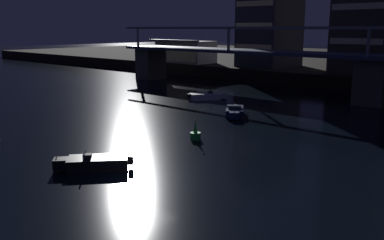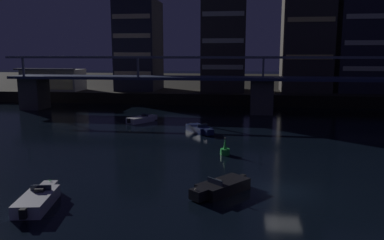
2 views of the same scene
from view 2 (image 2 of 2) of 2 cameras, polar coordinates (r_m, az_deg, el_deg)
The scene contains 13 objects.
ground_plane at distance 27.94m, azimuth 13.87°, elevation -10.49°, with size 400.00×400.00×0.00m, color black.
far_riverbank at distance 110.92m, azimuth 9.36°, elevation 5.37°, with size 240.00×80.00×2.20m, color black.
river_bridge at distance 62.83m, azimuth 10.59°, elevation 5.03°, with size 86.40×6.40×9.38m.
tower_west_low at distance 81.50m, azimuth -8.08°, elevation 11.23°, with size 8.26×10.58×19.16m.
tower_west_tall at distance 78.75m, azimuth 4.94°, elevation 13.76°, with size 8.70×9.65×25.81m.
tower_central at distance 80.64m, azimuth 17.35°, elevation 16.76°, with size 9.50×8.39×35.58m.
tower_east_tall at distance 84.27m, azimuth 25.79°, elevation 12.20°, with size 13.94×10.36×24.70m.
waterfront_pavilion at distance 84.51m, azimuth -20.35°, elevation 5.78°, with size 12.40×7.40×4.70m.
speedboat_near_left at distance 26.80m, azimuth 4.44°, elevation -10.17°, with size 4.15×4.59×1.16m.
speedboat_near_center at distance 54.53m, azimuth -7.68°, elevation 0.11°, with size 3.87×4.76×1.16m.
speedboat_near_right at distance 26.52m, azimuth -22.42°, elevation -11.14°, with size 2.46×5.23×1.16m.
speedboat_mid_center at distance 46.90m, azimuth 1.21°, elevation -1.40°, with size 3.93×4.72×1.16m.
channel_buoy at distance 36.57m, azimuth 5.05°, elevation -4.59°, with size 0.90×0.90×1.76m.
Camera 2 is at (-3.10, -26.06, 9.60)m, focal length 35.00 mm.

